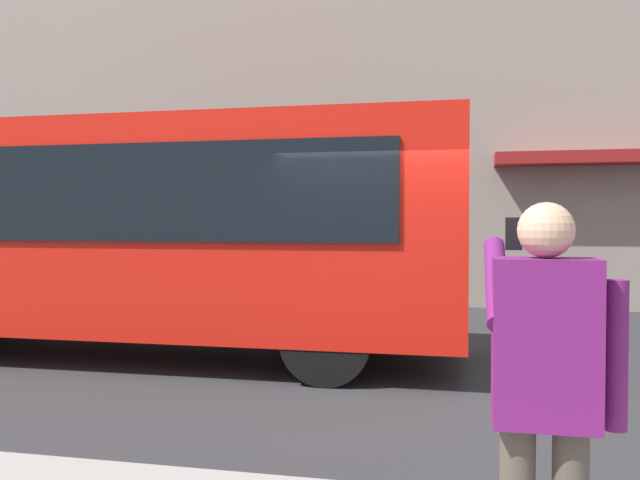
{
  "coord_description": "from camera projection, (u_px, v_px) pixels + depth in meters",
  "views": [
    {
      "loc": [
        -0.72,
        7.53,
        1.77
      ],
      "look_at": [
        1.03,
        -0.46,
        1.54
      ],
      "focal_mm": 37.09,
      "sensor_mm": 36.0,
      "label": 1
    }
  ],
  "objects": [
    {
      "name": "building_facade_far",
      "position": [
        432.0,
        23.0,
        14.02
      ],
      "size": [
        28.0,
        1.55,
        12.0
      ],
      "color": "gray",
      "rests_on": "ground_plane"
    },
    {
      "name": "pedestrian_photographer",
      "position": [
        545.0,
        382.0,
        2.6
      ],
      "size": [
        0.53,
        0.52,
        1.7
      ],
      "color": "#4C4238",
      "rests_on": "sidewalk_curb"
    },
    {
      "name": "red_bus",
      "position": [
        121.0,
        228.0,
        8.81
      ],
      "size": [
        9.05,
        2.54,
        3.08
      ],
      "color": "red",
      "rests_on": "ground_plane"
    },
    {
      "name": "ground_plane",
      "position": [
        399.0,
        376.0,
        7.55
      ],
      "size": [
        60.0,
        60.0,
        0.0
      ],
      "primitive_type": "plane",
      "color": "#2B2B2D"
    }
  ]
}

